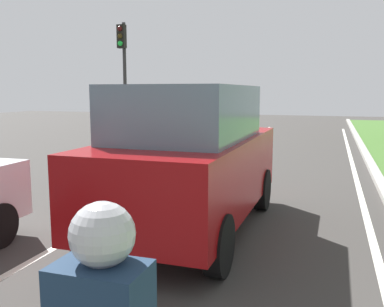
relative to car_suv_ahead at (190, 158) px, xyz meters
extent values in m
plane|color=#383533|center=(-0.88, 4.34, -1.17)|extent=(60.00, 60.00, 0.00)
cube|color=silver|center=(-1.58, 4.34, -1.16)|extent=(0.12, 32.00, 0.01)
cube|color=silver|center=(2.72, 4.34, -1.16)|extent=(0.12, 32.00, 0.01)
cube|color=#9E9B93|center=(3.22, 4.34, -1.11)|extent=(0.24, 48.00, 0.12)
cube|color=maroon|center=(0.00, 0.04, -0.24)|extent=(1.95, 4.52, 1.10)
cube|color=slate|center=(0.00, -0.11, 0.71)|extent=(1.73, 2.72, 0.80)
cylinder|color=black|center=(-0.86, 1.58, -0.79)|extent=(0.23, 0.76, 0.76)
cylinder|color=black|center=(0.89, 1.56, -0.79)|extent=(0.23, 0.76, 0.76)
cylinder|color=black|center=(-0.89, -1.48, -0.79)|extent=(0.23, 0.76, 0.76)
cylinder|color=black|center=(0.86, -1.50, -0.79)|extent=(0.23, 0.76, 0.76)
sphere|color=#B2B2B7|center=(1.18, -4.69, 0.43)|extent=(0.28, 0.28, 0.28)
cylinder|color=#2D2D2D|center=(-5.93, 9.41, 1.28)|extent=(0.14, 0.14, 4.90)
cube|color=black|center=(-5.93, 9.21, 3.17)|extent=(0.32, 0.24, 0.90)
sphere|color=#3F0F0F|center=(-5.93, 9.08, 3.45)|extent=(0.20, 0.20, 0.20)
sphere|color=#382B0C|center=(-5.93, 9.08, 3.17)|extent=(0.20, 0.20, 0.20)
sphere|color=green|center=(-5.93, 9.08, 2.89)|extent=(0.20, 0.20, 0.20)
camera|label=1|loc=(2.07, -6.18, 1.02)|focal=39.67mm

